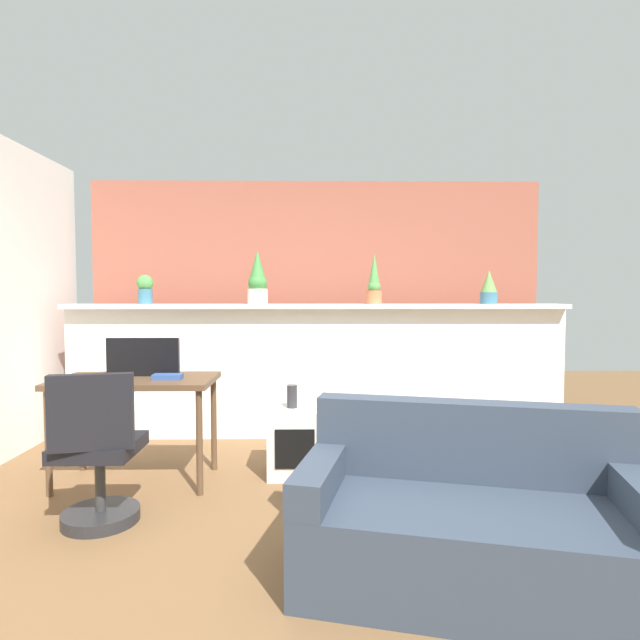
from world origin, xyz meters
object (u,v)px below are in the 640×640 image
tv_monitor (143,357)px  couch (472,523)px  potted_plant_1 (258,280)px  potted_plant_3 (489,288)px  vase_on_shelf (292,396)px  potted_plant_0 (145,289)px  potted_plant_2 (374,283)px  side_cube_shelf (296,441)px  office_chair (98,460)px  desk (136,390)px  book_on_desk (168,377)px

tv_monitor → couch: bearing=-35.4°
potted_plant_1 → potted_plant_3: (2.15, 0.07, -0.06)m
vase_on_shelf → couch: bearing=-58.6°
potted_plant_0 → potted_plant_2: size_ratio=0.57×
potted_plant_3 → side_cube_shelf: 2.34m
office_chair → vase_on_shelf: (1.09, 0.85, 0.20)m
potted_plant_0 → potted_plant_3: (3.20, 0.00, 0.01)m
potted_plant_1 → desk: 1.54m
side_cube_shelf → vase_on_shelf: size_ratio=2.94×
desk → side_cube_shelf: 1.21m
potted_plant_1 → side_cube_shelf: bearing=-68.1°
side_cube_shelf → potted_plant_1: bearing=111.9°
potted_plant_2 → potted_plant_3: 1.08m
potted_plant_2 → book_on_desk: 2.09m
potted_plant_3 → desk: bearing=-158.6°
potted_plant_2 → vase_on_shelf: (-0.73, -0.98, -0.86)m
potted_plant_3 → vase_on_shelf: potted_plant_3 is taller
potted_plant_1 → desk: (-0.75, -1.07, -0.80)m
potted_plant_2 → tv_monitor: 2.15m
potted_plant_2 → book_on_desk: potted_plant_2 is taller
office_chair → side_cube_shelf: 1.40m
potted_plant_0 → vase_on_shelf: 1.89m
vase_on_shelf → couch: 1.73m
potted_plant_0 → tv_monitor: 1.22m
potted_plant_3 → couch: potted_plant_3 is taller
desk → book_on_desk: book_on_desk is taller
potted_plant_2 → side_cube_shelf: 1.70m
potted_plant_0 → couch: potted_plant_0 is taller
potted_plant_2 → couch: potted_plant_2 is taller
tv_monitor → office_chair: tv_monitor is taller
potted_plant_1 → couch: potted_plant_1 is taller
potted_plant_3 → office_chair: 3.58m
potted_plant_2 → desk: size_ratio=0.43×
side_cube_shelf → tv_monitor: bearing=-177.1°
potted_plant_1 → book_on_desk: bearing=-114.3°
potted_plant_2 → couch: 2.70m
desk → tv_monitor: size_ratio=2.12×
side_cube_shelf → couch: 1.69m
potted_plant_1 → tv_monitor: (-0.73, -0.99, -0.58)m
potted_plant_2 → vase_on_shelf: size_ratio=2.78×
potted_plant_0 → book_on_desk: potted_plant_0 is taller
side_cube_shelf → potted_plant_3: bearing=29.5°
vase_on_shelf → book_on_desk: book_on_desk is taller
potted_plant_0 → book_on_desk: (0.53, -1.20, -0.62)m
potted_plant_0 → office_chair: (0.31, -1.84, -1.00)m
office_chair → side_cube_shelf: size_ratio=1.82×
couch → potted_plant_0: bearing=132.9°
potted_plant_1 → office_chair: (-0.74, -1.77, -1.08)m
office_chair → side_cube_shelf: office_chair is taller
office_chair → book_on_desk: size_ratio=4.56×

